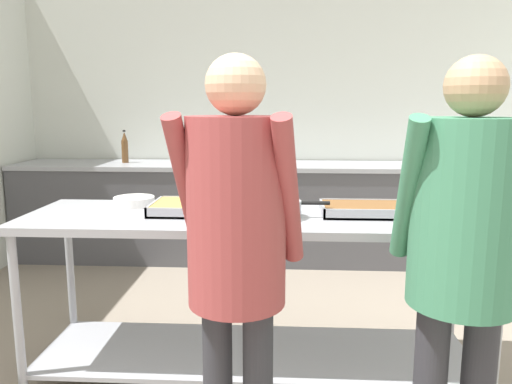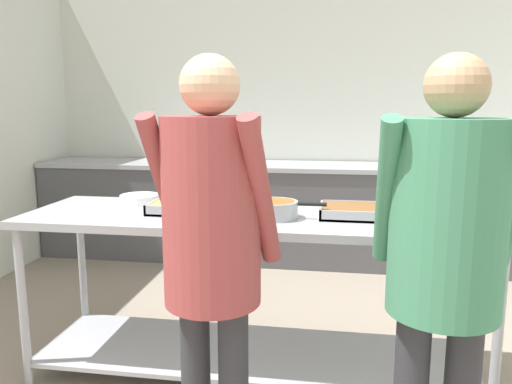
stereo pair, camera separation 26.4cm
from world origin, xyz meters
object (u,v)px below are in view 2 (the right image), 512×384
Objects in this scene: serving_tray_vegetables at (195,206)px; plate_stack at (140,199)px; serving_tray_roast at (367,212)px; guest_serving_right at (446,241)px; sauce_pan at (275,209)px; water_bottle at (150,147)px; guest_serving_left at (212,231)px.

plate_stack is at bearing 156.24° from serving_tray_vegetables.
serving_tray_roast is (1.26, -0.17, 0.00)m from plate_stack.
serving_tray_roast reaches higher than plate_stack.
guest_serving_right reaches higher than serving_tray_roast.
plate_stack is 0.15× the size of guest_serving_right.
sauce_pan reaches higher than serving_tray_vegetables.
serving_tray_vegetables is 1.36m from guest_serving_right.
sauce_pan is 0.95m from guest_serving_right.
guest_serving_right is at bearing -52.94° from water_bottle.
guest_serving_right reaches higher than sauce_pan.
guest_serving_right is (1.11, -0.78, 0.07)m from serving_tray_vegetables.
water_bottle reaches higher than serving_tray_vegetables.
guest_serving_right is (0.67, -0.67, 0.05)m from sauce_pan.
guest_serving_right reaches higher than serving_tray_vegetables.
guest_serving_left reaches higher than plate_stack.
guest_serving_right is at bearing 2.84° from guest_serving_left.
serving_tray_vegetables is 0.27× the size of guest_serving_left.
guest_serving_left is (-0.59, -0.81, 0.08)m from serving_tray_roast.
plate_stack is 0.63× the size of sauce_pan.
serving_tray_vegetables is at bearing -23.76° from plate_stack.
sauce_pan is at bearing -18.07° from plate_stack.
guest_serving_right is at bearing -74.29° from serving_tray_roast.
guest_serving_left is 0.81m from guest_serving_right.
water_bottle is (-1.46, 2.15, 0.11)m from sauce_pan.
guest_serving_left reaches higher than sauce_pan.
guest_serving_right is at bearing -32.40° from plate_stack.
water_bottle is at bearing 114.77° from guest_serving_left.
serving_tray_vegetables is 0.94× the size of serving_tray_roast.
guest_serving_left is 3.16m from water_bottle.
water_bottle is (-0.65, 1.88, 0.14)m from plate_stack.
serving_tray_roast is 1.53× the size of water_bottle.
water_bottle is at bearing 124.26° from sauce_pan.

